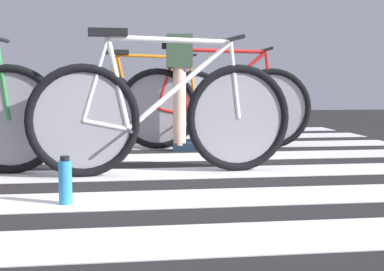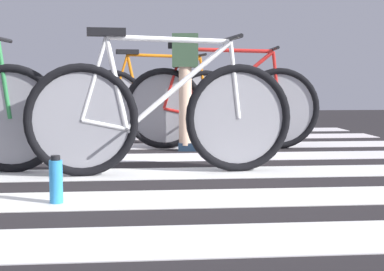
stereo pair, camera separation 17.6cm
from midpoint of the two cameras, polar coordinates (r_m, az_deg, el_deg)
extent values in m
cube|color=black|center=(3.82, -9.19, -3.70)|extent=(18.00, 14.00, 0.02)
cube|color=silver|center=(2.14, -13.47, -10.98)|extent=(5.20, 0.44, 0.00)
cube|color=silver|center=(2.86, -10.40, -6.70)|extent=(5.20, 0.44, 0.00)
cube|color=silver|center=(3.62, -10.49, -4.06)|extent=(5.20, 0.44, 0.00)
cube|color=silver|center=(4.36, -7.39, -2.35)|extent=(5.20, 0.44, 0.00)
cube|color=silver|center=(5.09, -8.33, -1.19)|extent=(5.20, 0.44, 0.00)
cube|color=silver|center=(5.85, -7.90, -0.28)|extent=(5.20, 0.44, 0.00)
cube|color=silver|center=(6.60, -8.27, 0.40)|extent=(5.20, 0.44, 0.00)
torus|color=black|center=(3.53, -12.61, 1.47)|extent=(0.72, 0.12, 0.72)
torus|color=black|center=(3.68, 3.48, 1.78)|extent=(0.72, 0.12, 0.72)
cylinder|color=gray|center=(3.53, -12.61, 1.47)|extent=(0.61, 0.06, 0.61)
cylinder|color=gray|center=(3.68, 3.48, 1.78)|extent=(0.61, 0.06, 0.61)
cylinder|color=white|center=(3.58, -3.66, 9.84)|extent=(0.80, 0.11, 0.05)
cylinder|color=white|center=(3.58, -2.67, 5.20)|extent=(0.70, 0.10, 0.59)
cylinder|color=white|center=(3.53, -9.10, 5.28)|extent=(0.16, 0.05, 0.59)
cylinder|color=white|center=(3.53, -10.33, 1.04)|extent=(0.29, 0.05, 0.09)
cylinder|color=white|center=(3.52, -11.40, 5.73)|extent=(0.19, 0.04, 0.53)
cylinder|color=white|center=(3.66, 3.05, 5.68)|extent=(0.09, 0.04, 0.50)
cube|color=black|center=(3.53, -10.18, 10.46)|extent=(0.25, 0.11, 0.05)
cylinder|color=black|center=(3.66, 2.61, 9.90)|extent=(0.08, 0.52, 0.03)
cylinder|color=#4C4C51|center=(3.54, -8.06, 0.61)|extent=(0.05, 0.34, 0.02)
torus|color=black|center=(3.79, -19.71, 1.57)|extent=(0.72, 0.11, 0.72)
cylinder|color=gray|center=(3.79, -19.71, 1.57)|extent=(0.61, 0.05, 0.61)
cylinder|color=#308547|center=(3.79, -20.27, 5.33)|extent=(0.09, 0.04, 0.50)
torus|color=black|center=(4.88, -4.62, 2.76)|extent=(0.72, 0.12, 0.72)
torus|color=black|center=(4.96, 7.25, 2.78)|extent=(0.72, 0.12, 0.72)
cylinder|color=gray|center=(4.88, -4.62, 2.76)|extent=(0.61, 0.06, 0.61)
cylinder|color=gray|center=(4.96, 7.25, 2.78)|extent=(0.61, 0.06, 0.61)
cylinder|color=red|center=(4.90, 1.96, 8.75)|extent=(0.80, 0.10, 0.05)
cylinder|color=red|center=(4.90, 2.65, 5.35)|extent=(0.70, 0.09, 0.59)
cylinder|color=red|center=(4.88, -2.05, 5.47)|extent=(0.16, 0.05, 0.59)
cylinder|color=red|center=(4.88, -2.98, 2.42)|extent=(0.29, 0.05, 0.09)
cylinder|color=red|center=(4.88, -3.70, 5.81)|extent=(0.19, 0.04, 0.53)
cylinder|color=red|center=(4.95, 6.94, 5.67)|extent=(0.09, 0.04, 0.50)
cube|color=black|center=(4.89, -2.77, 9.22)|extent=(0.25, 0.11, 0.05)
cylinder|color=black|center=(4.95, 6.63, 8.80)|extent=(0.07, 0.52, 0.03)
cylinder|color=#4C4C51|center=(4.89, -1.33, 2.07)|extent=(0.05, 0.34, 0.02)
cylinder|color=beige|center=(5.02, -2.42, 4.53)|extent=(0.11, 0.11, 0.91)
cylinder|color=beige|center=(4.74, -2.38, 4.45)|extent=(0.11, 0.11, 0.91)
cube|color=#304832|center=(4.88, -2.42, 8.66)|extent=(0.25, 0.43, 0.28)
cube|color=#192A3F|center=(5.05, -1.60, -0.80)|extent=(0.27, 0.12, 0.07)
cube|color=#192A3F|center=(4.77, -1.51, -1.19)|extent=(0.27, 0.12, 0.07)
torus|color=black|center=(5.98, -10.05, 3.24)|extent=(0.72, 0.14, 0.72)
torus|color=black|center=(6.15, -0.53, 3.40)|extent=(0.72, 0.14, 0.72)
cylinder|color=gray|center=(5.98, -10.05, 3.24)|extent=(0.60, 0.08, 0.61)
cylinder|color=gray|center=(6.15, -0.53, 3.40)|extent=(0.60, 0.08, 0.61)
cylinder|color=orange|center=(6.06, -4.80, 8.16)|extent=(0.80, 0.13, 0.05)
cylinder|color=orange|center=(6.06, -4.22, 5.42)|extent=(0.70, 0.12, 0.59)
cylinder|color=orange|center=(6.00, -7.99, 5.48)|extent=(0.16, 0.05, 0.59)
cylinder|color=orange|center=(6.00, -8.71, 2.98)|extent=(0.29, 0.06, 0.09)
cylinder|color=orange|center=(5.99, -9.33, 5.74)|extent=(0.19, 0.05, 0.53)
cylinder|color=orange|center=(6.14, -0.81, 5.72)|extent=(0.09, 0.04, 0.50)
cube|color=black|center=(6.00, -8.61, 8.52)|extent=(0.25, 0.12, 0.05)
cylinder|color=black|center=(6.14, -1.08, 8.24)|extent=(0.09, 0.52, 0.03)
cylinder|color=#4C4C51|center=(6.02, -7.38, 2.72)|extent=(0.06, 0.34, 0.02)
cylinder|color=#2F8FD8|center=(2.81, -14.78, -4.79)|extent=(0.07, 0.07, 0.22)
cylinder|color=black|center=(2.79, -14.84, -2.34)|extent=(0.05, 0.05, 0.02)
camera|label=1|loc=(0.09, -97.90, -0.80)|focal=51.63mm
camera|label=2|loc=(0.09, 82.10, 0.80)|focal=51.63mm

